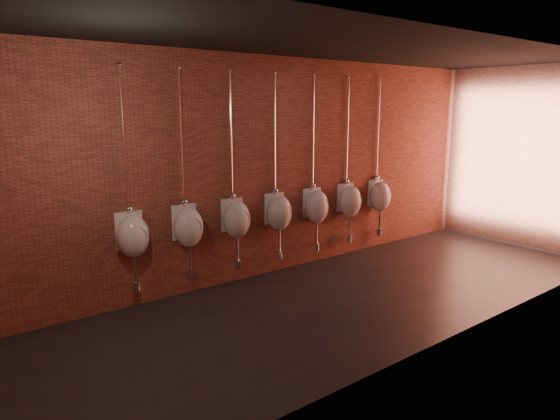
{
  "coord_description": "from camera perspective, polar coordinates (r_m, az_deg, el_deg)",
  "views": [
    {
      "loc": [
        -4.65,
        -4.36,
        2.47
      ],
      "look_at": [
        -0.56,
        0.9,
        1.1
      ],
      "focal_mm": 32.0,
      "sensor_mm": 36.0,
      "label": 1
    }
  ],
  "objects": [
    {
      "name": "ground",
      "position": [
        6.84,
        8.49,
        -9.69
      ],
      "size": [
        8.5,
        8.5,
        0.0
      ],
      "primitive_type": "plane",
      "color": "black",
      "rests_on": "ground"
    },
    {
      "name": "room_shell",
      "position": [
        6.39,
        9.03,
        7.36
      ],
      "size": [
        8.54,
        3.04,
        3.22
      ],
      "color": "black",
      "rests_on": "ground"
    },
    {
      "name": "urinal_0",
      "position": [
        6.31,
        -16.48,
        -2.76
      ],
      "size": [
        0.43,
        0.38,
        2.72
      ],
      "color": "silver",
      "rests_on": "ground"
    },
    {
      "name": "urinal_1",
      "position": [
        6.6,
        -10.45,
        -1.84
      ],
      "size": [
        0.43,
        0.38,
        2.72
      ],
      "color": "silver",
      "rests_on": "ground"
    },
    {
      "name": "urinal_2",
      "position": [
        6.97,
        -4.99,
        -0.98
      ],
      "size": [
        0.43,
        0.38,
        2.72
      ],
      "color": "silver",
      "rests_on": "ground"
    },
    {
      "name": "urinal_3",
      "position": [
        7.39,
        -0.12,
        -0.21
      ],
      "size": [
        0.43,
        0.38,
        2.72
      ],
      "color": "silver",
      "rests_on": "ground"
    },
    {
      "name": "urinal_4",
      "position": [
        7.86,
        4.19,
        0.48
      ],
      "size": [
        0.43,
        0.38,
        2.72
      ],
      "color": "silver",
      "rests_on": "ground"
    },
    {
      "name": "urinal_5",
      "position": [
        8.37,
        8.0,
        1.08
      ],
      "size": [
        0.43,
        0.38,
        2.72
      ],
      "color": "silver",
      "rests_on": "ground"
    },
    {
      "name": "urinal_6",
      "position": [
        8.92,
        11.35,
        1.61
      ],
      "size": [
        0.43,
        0.38,
        2.72
      ],
      "color": "silver",
      "rests_on": "ground"
    }
  ]
}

